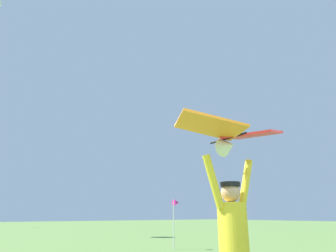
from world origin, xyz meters
TOP-DOWN VIEW (x-y plane):
  - kite_flyer_person at (0.05, 0.04)m, footprint 0.81×0.36m
  - held_stunt_kite at (0.04, -0.03)m, footprint 1.67×0.93m
  - marker_flag at (4.56, 6.86)m, footprint 0.30×0.24m

SIDE VIEW (x-z plane):
  - kite_flyer_person at x=0.05m, z-range -0.02..1.90m
  - marker_flag at x=4.56m, z-range 0.67..2.49m
  - held_stunt_kite at x=0.04m, z-range 1.99..2.38m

